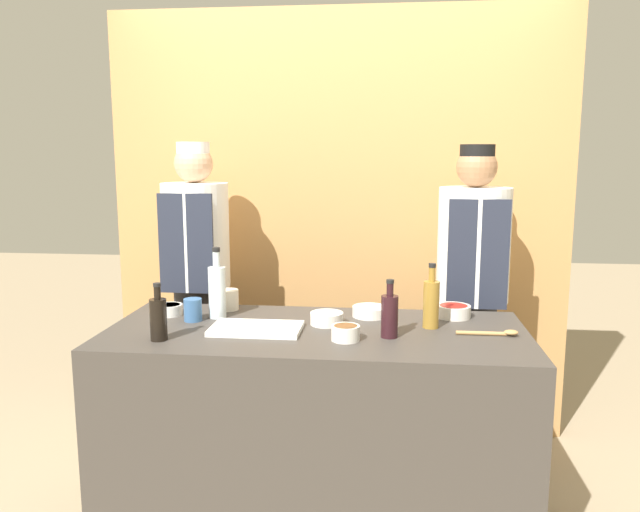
{
  "coord_description": "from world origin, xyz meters",
  "views": [
    {
      "loc": [
        0.28,
        -2.45,
        1.62
      ],
      "look_at": [
        0.0,
        0.15,
        1.18
      ],
      "focal_mm": 35.0,
      "sensor_mm": 36.0,
      "label": 1
    }
  ],
  "objects_px": {
    "bottle_clear": "(217,290)",
    "cup_blue": "(193,310)",
    "cutting_board": "(256,329)",
    "sauce_bowl_red": "(453,311)",
    "bottle_wine": "(390,315)",
    "bottle_soy": "(158,318)",
    "bottle_vinegar": "(431,303)",
    "chef_right": "(472,297)",
    "sauce_bowl_purple": "(327,318)",
    "sauce_bowl_brown": "(346,332)",
    "cup_cream": "(228,300)",
    "sauce_bowl_white": "(370,311)",
    "chef_left": "(197,288)",
    "wooden_spoon": "(495,333)",
    "sauce_bowl_green": "(170,309)"
  },
  "relations": [
    {
      "from": "sauce_bowl_red",
      "to": "cup_blue",
      "type": "distance_m",
      "value": 1.13
    },
    {
      "from": "sauce_bowl_red",
      "to": "sauce_bowl_purple",
      "type": "height_order",
      "value": "sauce_bowl_red"
    },
    {
      "from": "sauce_bowl_purple",
      "to": "sauce_bowl_white",
      "type": "height_order",
      "value": "sauce_bowl_purple"
    },
    {
      "from": "bottle_soy",
      "to": "bottle_wine",
      "type": "height_order",
      "value": "bottle_wine"
    },
    {
      "from": "bottle_clear",
      "to": "cup_cream",
      "type": "height_order",
      "value": "bottle_clear"
    },
    {
      "from": "bottle_clear",
      "to": "cup_blue",
      "type": "relative_size",
      "value": 3.22
    },
    {
      "from": "wooden_spoon",
      "to": "chef_right",
      "type": "height_order",
      "value": "chef_right"
    },
    {
      "from": "bottle_soy",
      "to": "wooden_spoon",
      "type": "height_order",
      "value": "bottle_soy"
    },
    {
      "from": "bottle_soy",
      "to": "wooden_spoon",
      "type": "distance_m",
      "value": 1.32
    },
    {
      "from": "sauce_bowl_purple",
      "to": "bottle_soy",
      "type": "xyz_separation_m",
      "value": [
        -0.62,
        -0.29,
        0.06
      ]
    },
    {
      "from": "cup_cream",
      "to": "bottle_clear",
      "type": "bearing_deg",
      "value": -94.69
    },
    {
      "from": "sauce_bowl_purple",
      "to": "bottle_wine",
      "type": "distance_m",
      "value": 0.31
    },
    {
      "from": "sauce_bowl_purple",
      "to": "sauce_bowl_red",
      "type": "bearing_deg",
      "value": 17.74
    },
    {
      "from": "bottle_wine",
      "to": "cup_blue",
      "type": "height_order",
      "value": "bottle_wine"
    },
    {
      "from": "sauce_bowl_red",
      "to": "cup_cream",
      "type": "distance_m",
      "value": 1.02
    },
    {
      "from": "sauce_bowl_brown",
      "to": "bottle_vinegar",
      "type": "distance_m",
      "value": 0.41
    },
    {
      "from": "bottle_vinegar",
      "to": "chef_right",
      "type": "height_order",
      "value": "chef_right"
    },
    {
      "from": "sauce_bowl_brown",
      "to": "cup_cream",
      "type": "bearing_deg",
      "value": 143.79
    },
    {
      "from": "chef_right",
      "to": "chef_left",
      "type": "bearing_deg",
      "value": 179.99
    },
    {
      "from": "cup_blue",
      "to": "cup_cream",
      "type": "bearing_deg",
      "value": 63.66
    },
    {
      "from": "chef_left",
      "to": "cup_blue",
      "type": "bearing_deg",
      "value": -74.41
    },
    {
      "from": "sauce_bowl_white",
      "to": "bottle_wine",
      "type": "distance_m",
      "value": 0.32
    },
    {
      "from": "sauce_bowl_purple",
      "to": "sauce_bowl_green",
      "type": "xyz_separation_m",
      "value": [
        -0.71,
        0.08,
        -0.0
      ]
    },
    {
      "from": "sauce_bowl_green",
      "to": "cup_blue",
      "type": "bearing_deg",
      "value": -31.9
    },
    {
      "from": "sauce_bowl_purple",
      "to": "cutting_board",
      "type": "height_order",
      "value": "sauce_bowl_purple"
    },
    {
      "from": "bottle_vinegar",
      "to": "chef_right",
      "type": "bearing_deg",
      "value": 68.22
    },
    {
      "from": "sauce_bowl_purple",
      "to": "bottle_soy",
      "type": "height_order",
      "value": "bottle_soy"
    },
    {
      "from": "chef_left",
      "to": "chef_right",
      "type": "relative_size",
      "value": 1.01
    },
    {
      "from": "bottle_soy",
      "to": "chef_right",
      "type": "bearing_deg",
      "value": 34.88
    },
    {
      "from": "sauce_bowl_brown",
      "to": "cup_blue",
      "type": "height_order",
      "value": "cup_blue"
    },
    {
      "from": "sauce_bowl_red",
      "to": "sauce_bowl_brown",
      "type": "bearing_deg",
      "value": -138.92
    },
    {
      "from": "sauce_bowl_brown",
      "to": "cutting_board",
      "type": "relative_size",
      "value": 0.3
    },
    {
      "from": "bottle_soy",
      "to": "chef_right",
      "type": "relative_size",
      "value": 0.14
    },
    {
      "from": "sauce_bowl_purple",
      "to": "bottle_soy",
      "type": "bearing_deg",
      "value": -154.88
    },
    {
      "from": "cutting_board",
      "to": "bottle_soy",
      "type": "distance_m",
      "value": 0.39
    },
    {
      "from": "sauce_bowl_white",
      "to": "sauce_bowl_brown",
      "type": "bearing_deg",
      "value": -102.79
    },
    {
      "from": "sauce_bowl_brown",
      "to": "cutting_board",
      "type": "xyz_separation_m",
      "value": [
        -0.37,
        0.09,
        -0.02
      ]
    },
    {
      "from": "sauce_bowl_white",
      "to": "wooden_spoon",
      "type": "bearing_deg",
      "value": -25.68
    },
    {
      "from": "sauce_bowl_red",
      "to": "bottle_wine",
      "type": "xyz_separation_m",
      "value": [
        -0.28,
        -0.33,
        0.06
      ]
    },
    {
      "from": "bottle_soy",
      "to": "bottle_wine",
      "type": "xyz_separation_m",
      "value": [
        0.88,
        0.14,
        0.0
      ]
    },
    {
      "from": "bottle_vinegar",
      "to": "sauce_bowl_red",
      "type": "bearing_deg",
      "value": 57.84
    },
    {
      "from": "sauce_bowl_green",
      "to": "chef_right",
      "type": "xyz_separation_m",
      "value": [
        1.39,
        0.54,
        -0.03
      ]
    },
    {
      "from": "cup_blue",
      "to": "wooden_spoon",
      "type": "height_order",
      "value": "cup_blue"
    },
    {
      "from": "sauce_bowl_green",
      "to": "chef_right",
      "type": "relative_size",
      "value": 0.07
    },
    {
      "from": "cutting_board",
      "to": "bottle_clear",
      "type": "height_order",
      "value": "bottle_clear"
    },
    {
      "from": "cup_blue",
      "to": "sauce_bowl_green",
      "type": "bearing_deg",
      "value": 148.1
    },
    {
      "from": "cup_blue",
      "to": "sauce_bowl_white",
      "type": "bearing_deg",
      "value": 11.58
    },
    {
      "from": "bottle_soy",
      "to": "cup_blue",
      "type": "xyz_separation_m",
      "value": [
        0.04,
        0.29,
        -0.04
      ]
    },
    {
      "from": "cup_blue",
      "to": "wooden_spoon",
      "type": "bearing_deg",
      "value": -3.94
    },
    {
      "from": "bottle_soy",
      "to": "cup_blue",
      "type": "distance_m",
      "value": 0.29
    }
  ]
}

